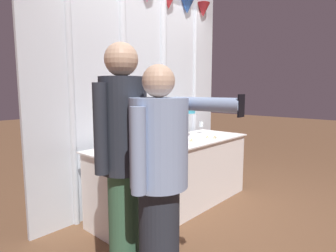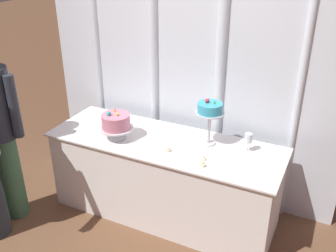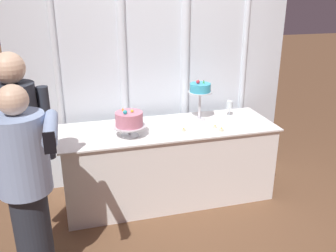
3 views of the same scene
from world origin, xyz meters
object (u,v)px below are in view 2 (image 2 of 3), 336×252
cake_display_nearright (210,111)px  tealight_far_left (169,150)px  tealight_near_left (204,159)px  tealight_near_right (203,165)px  wine_glass (248,139)px  cake_table (164,178)px  cake_display_nearleft (116,122)px

cake_display_nearright → tealight_far_left: bearing=-133.7°
tealight_near_left → tealight_near_right: tealight_near_right is taller
tealight_far_left → tealight_near_right: bearing=-15.9°
tealight_near_right → wine_glass: bearing=56.7°
cake_table → tealight_far_left: bearing=-50.8°
tealight_far_left → tealight_near_right: (0.34, -0.10, 0.00)m
cake_display_nearleft → tealight_far_left: 0.54m
wine_glass → cake_table: bearing=-168.4°
cake_table → cake_display_nearleft: size_ratio=6.94×
tealight_near_right → cake_display_nearleft: bearing=173.1°
cake_display_nearright → wine_glass: (0.34, 0.02, -0.19)m
cake_table → tealight_far_left: (0.11, -0.14, 0.40)m
tealight_near_right → tealight_near_left: bearing=105.6°
cake_table → cake_display_nearright: bearing=19.2°
wine_glass → tealight_near_right: bearing=-123.3°
cake_table → wine_glass: (0.70, 0.14, 0.51)m
cake_display_nearleft → tealight_far_left: size_ratio=6.66×
cake_display_nearright → wine_glass: cake_display_nearright is taller
cake_table → tealight_near_right: size_ratio=45.54×
cake_table → cake_display_nearleft: bearing=-162.2°
cake_display_nearleft → cake_display_nearright: (0.77, 0.26, 0.16)m
tealight_far_left → tealight_near_right: tealight_near_right is taller
tealight_far_left → cake_display_nearleft: bearing=179.3°
tealight_far_left → tealight_near_left: bearing=-0.8°
cake_display_nearleft → tealight_near_left: size_ratio=7.67×
cake_display_nearleft → tealight_far_left: cake_display_nearleft is taller
tealight_far_left → cake_display_nearright: bearing=46.3°
cake_display_nearleft → tealight_near_left: bearing=-0.8°
cake_display_nearright → tealight_far_left: cake_display_nearright is taller
cake_display_nearleft → wine_glass: 1.14m
wine_glass → tealight_near_right: wine_glass is taller
tealight_far_left → tealight_near_right: 0.36m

